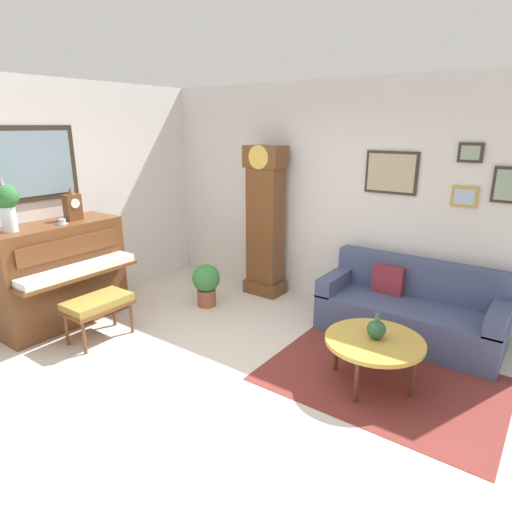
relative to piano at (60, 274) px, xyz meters
The scene contains 14 objects.
ground_plane 2.33m from the piano, ahead, with size 6.40×6.00×0.10m, color beige.
wall_left 0.89m from the piano, 165.91° to the left, with size 0.13×4.90×2.80m.
wall_back 3.45m from the piano, 47.95° to the left, with size 5.30×0.13×2.80m.
area_rug 3.73m from the piano, 15.81° to the left, with size 2.10×1.50×0.01m, color maroon.
piano is the anchor object (origin of this frame).
piano_bench 0.75m from the piano, ahead, with size 0.42×0.70×0.48m.
grandfather_clock 2.62m from the piano, 57.26° to the left, with size 0.52×0.34×2.03m.
couch 4.02m from the piano, 30.41° to the left, with size 1.90×0.80×0.84m.
coffee_table 3.60m from the piano, 14.64° to the left, with size 0.88×0.88×0.44m.
mantel_clock 0.81m from the piano, 89.54° to the left, with size 0.13×0.18×0.38m.
flower_vase 1.02m from the piano, 89.79° to the right, with size 0.26×0.26×0.58m.
teacup 0.63m from the piano, 26.37° to the left, with size 0.12×0.12×0.06m.
green_jug 3.60m from the piano, 14.96° to the left, with size 0.17×0.17×0.24m.
potted_plant 1.74m from the piano, 52.25° to the left, with size 0.36×0.36×0.56m.
Camera 1 is at (2.44, -2.64, 2.27)m, focal length 30.54 mm.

